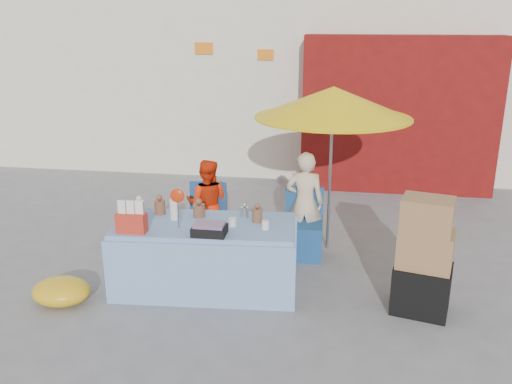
% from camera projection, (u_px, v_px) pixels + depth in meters
% --- Properties ---
extents(ground, '(80.00, 80.00, 0.00)m').
position_uv_depth(ground, '(217.00, 295.00, 5.88)').
color(ground, slate).
rests_on(ground, ground).
extents(backdrop, '(14.00, 8.00, 7.80)m').
position_uv_depth(backdrop, '(312.00, 6.00, 11.91)').
color(backdrop, silver).
rests_on(backdrop, ground).
extents(market_table, '(2.03, 1.06, 1.19)m').
position_uv_depth(market_table, '(205.00, 255.00, 5.93)').
color(market_table, '#80A6CE').
rests_on(market_table, ground).
extents(chair_left, '(0.49, 0.48, 0.85)m').
position_uv_depth(chair_left, '(206.00, 231.00, 6.95)').
color(chair_left, navy).
rests_on(chair_left, ground).
extents(chair_right, '(0.49, 0.48, 0.85)m').
position_uv_depth(chair_right, '(303.00, 237.00, 6.77)').
color(chair_right, navy).
rests_on(chair_right, ground).
extents(vendor_orange, '(0.58, 0.45, 1.17)m').
position_uv_depth(vendor_orange, '(207.00, 204.00, 6.98)').
color(vendor_orange, red).
rests_on(vendor_orange, ground).
extents(vendor_beige, '(0.49, 0.32, 1.32)m').
position_uv_depth(vendor_beige, '(304.00, 203.00, 6.77)').
color(vendor_beige, beige).
rests_on(vendor_beige, ground).
extents(umbrella, '(1.90, 1.90, 2.09)m').
position_uv_depth(umbrella, '(333.00, 103.00, 6.49)').
color(umbrella, gray).
rests_on(umbrella, ground).
extents(box_stack, '(0.64, 0.57, 1.22)m').
position_uv_depth(box_stack, '(424.00, 260.00, 5.39)').
color(box_stack, black).
rests_on(box_stack, ground).
extents(tarp_bundle, '(0.64, 0.52, 0.28)m').
position_uv_depth(tarp_bundle, '(61.00, 291.00, 5.67)').
color(tarp_bundle, gold).
rests_on(tarp_bundle, ground).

